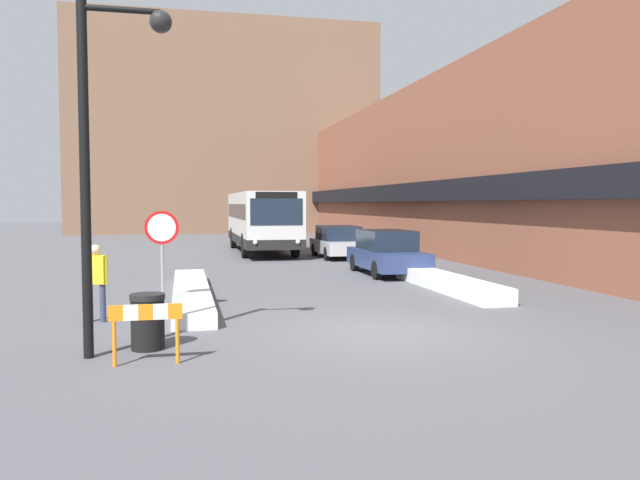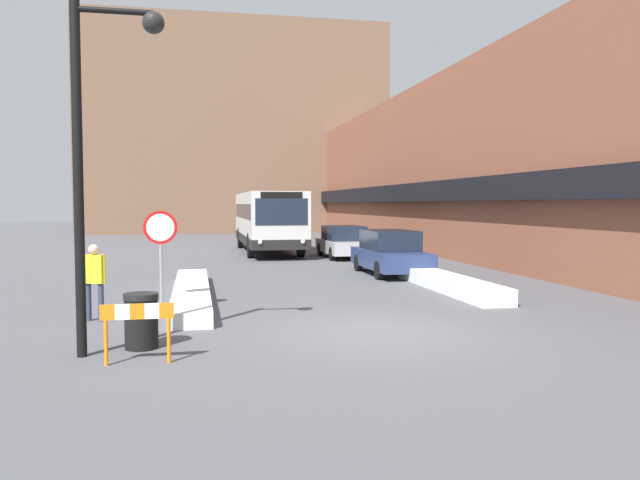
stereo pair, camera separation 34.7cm
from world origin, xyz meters
name	(u,v)px [view 2 (the right image)]	position (x,y,z in m)	size (l,w,h in m)	color
ground_plane	(380,332)	(0.00, 0.00, 0.00)	(160.00, 160.00, 0.00)	#515156
building_row_right	(424,174)	(9.97, 24.00, 4.23)	(5.50, 60.00, 8.49)	brown
building_backdrop_far	(235,130)	(0.00, 44.48, 8.99)	(26.00, 8.00, 17.98)	brown
snow_bank_left	(192,292)	(-3.60, 5.09, 0.17)	(0.90, 8.40, 0.33)	silver
snow_bank_right	(448,283)	(3.60, 5.20, 0.21)	(0.90, 6.22, 0.43)	silver
city_bus	(268,219)	(0.13, 20.30, 1.67)	(2.60, 10.71, 3.02)	silver
parked_car_front	(390,253)	(3.20, 9.41, 0.76)	(1.82, 4.32, 1.55)	navy
parked_car_back	(344,242)	(3.20, 16.34, 0.73)	(1.90, 4.27, 1.46)	#B7B7BC
stop_sign	(161,239)	(-4.26, 3.15, 1.68)	(0.76, 0.08, 2.32)	gray
street_lamp	(98,135)	(-4.99, -0.91, 3.57)	(1.46, 0.36, 5.69)	black
pedestrian	(94,275)	(-5.59, 2.29, 0.98)	(0.50, 0.34, 1.63)	#333851
trash_bin	(141,321)	(-4.40, -0.50, 0.48)	(0.59, 0.59, 0.95)	black
construction_barricade	(137,321)	(-4.37, -1.58, 0.67)	(1.10, 0.06, 0.94)	orange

